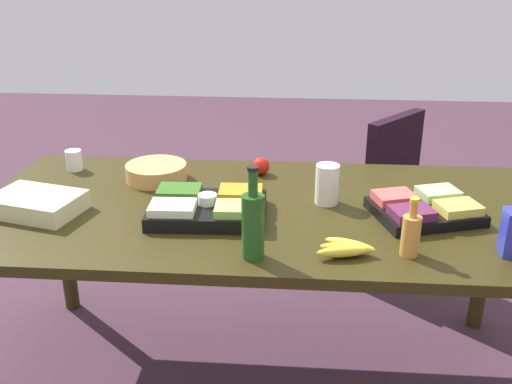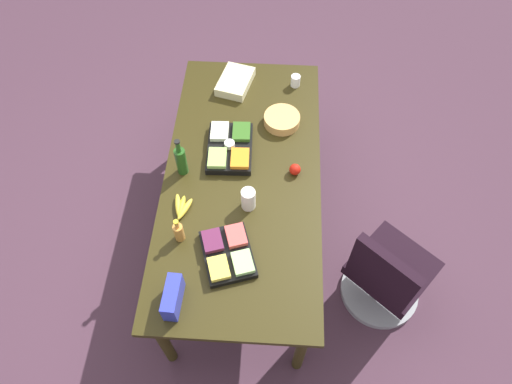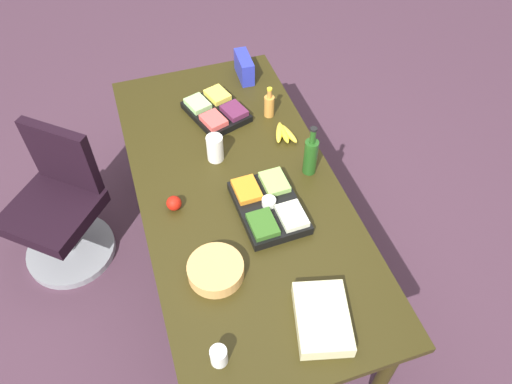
# 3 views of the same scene
# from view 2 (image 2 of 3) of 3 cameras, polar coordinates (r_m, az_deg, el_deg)

# --- Properties ---
(ground_plane) EXTENTS (10.00, 10.00, 0.00)m
(ground_plane) POSITION_cam_2_polar(r_m,az_deg,el_deg) (3.72, -1.39, -4.90)
(ground_plane) COLOR #482E3C
(conference_table) EXTENTS (2.18, 1.03, 0.78)m
(conference_table) POSITION_cam_2_polar(r_m,az_deg,el_deg) (3.12, -1.65, 1.34)
(conference_table) COLOR #2F280D
(conference_table) RESTS_ON ground
(office_chair) EXTENTS (0.68, 0.68, 0.91)m
(office_chair) POSITION_cam_2_polar(r_m,az_deg,el_deg) (3.28, 15.65, -10.11)
(office_chair) COLOR gray
(office_chair) RESTS_ON ground
(veggie_tray) EXTENTS (0.43, 0.31, 0.09)m
(veggie_tray) POSITION_cam_2_polar(r_m,az_deg,el_deg) (3.16, -3.25, 5.52)
(veggie_tray) COLOR black
(veggie_tray) RESTS_ON conference_table
(chip_bag_blue) EXTENTS (0.22, 0.09, 0.15)m
(chip_bag_blue) POSITION_cam_2_polar(r_m,az_deg,el_deg) (2.62, -10.20, -12.62)
(chip_bag_blue) COLOR #2B35AF
(chip_bag_blue) RESTS_ON conference_table
(mayo_jar) EXTENTS (0.11, 0.11, 0.16)m
(mayo_jar) POSITION_cam_2_polar(r_m,az_deg,el_deg) (2.86, -0.95, -0.88)
(mayo_jar) COLOR white
(mayo_jar) RESTS_ON conference_table
(paper_cup) EXTENTS (0.08, 0.08, 0.09)m
(paper_cup) POSITION_cam_2_polar(r_m,az_deg,el_deg) (3.60, 4.88, 13.48)
(paper_cup) COLOR white
(paper_cup) RESTS_ON conference_table
(wine_bottle) EXTENTS (0.08, 0.08, 0.31)m
(wine_bottle) POSITION_cam_2_polar(r_m,az_deg,el_deg) (3.02, -9.21, 3.90)
(wine_bottle) COLOR #205019
(wine_bottle) RESTS_ON conference_table
(dressing_bottle) EXTENTS (0.06, 0.06, 0.20)m
(dressing_bottle) POSITION_cam_2_polar(r_m,az_deg,el_deg) (2.78, -9.49, -4.84)
(dressing_bottle) COLOR #CF8938
(dressing_bottle) RESTS_ON conference_table
(sheet_cake) EXTENTS (0.36, 0.29, 0.07)m
(sheet_cake) POSITION_cam_2_polar(r_m,az_deg,el_deg) (3.60, -2.56, 13.42)
(sheet_cake) COLOR beige
(sheet_cake) RESTS_ON conference_table
(apple_red) EXTENTS (0.08, 0.08, 0.08)m
(apple_red) POSITION_cam_2_polar(r_m,az_deg,el_deg) (3.05, 4.82, 2.78)
(apple_red) COLOR red
(apple_red) RESTS_ON conference_table
(fruit_platter) EXTENTS (0.43, 0.38, 0.07)m
(fruit_platter) POSITION_cam_2_polar(r_m,az_deg,el_deg) (2.73, -3.51, -7.53)
(fruit_platter) COLOR black
(fruit_platter) RESTS_ON conference_table
(chip_bowl) EXTENTS (0.27, 0.27, 0.07)m
(chip_bowl) POSITION_cam_2_polar(r_m,az_deg,el_deg) (3.33, 3.20, 8.87)
(chip_bowl) COLOR #DFA458
(chip_bowl) RESTS_ON conference_table
(banana_bunch) EXTENTS (0.20, 0.13, 0.04)m
(banana_bunch) POSITION_cam_2_polar(r_m,az_deg,el_deg) (2.93, -9.16, -1.85)
(banana_bunch) COLOR yellow
(banana_bunch) RESTS_ON conference_table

